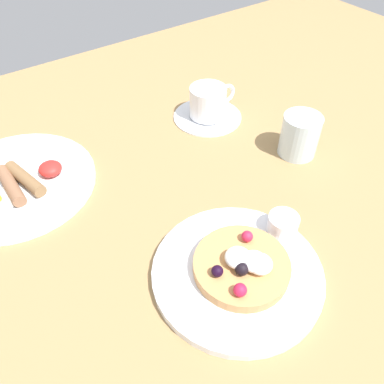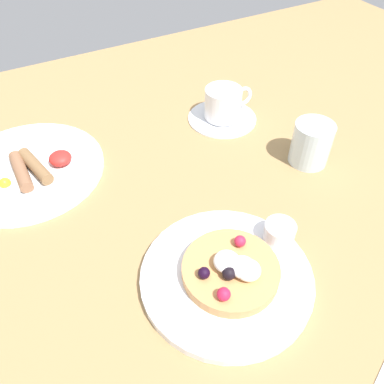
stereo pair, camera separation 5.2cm
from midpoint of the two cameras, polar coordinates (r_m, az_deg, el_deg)
name	(u,v)px [view 2 (the right image)]	position (r m, az deg, el deg)	size (l,w,h in m)	color
ground_plane	(157,233)	(0.64, -2.74, -6.14)	(2.10, 1.30, 0.03)	#97774B
pancake_plate	(226,277)	(0.56, 7.71, -12.28)	(0.24, 0.24, 0.01)	white
pancake_with_berries	(232,270)	(0.55, 8.57, -11.21)	(0.13, 0.13, 0.04)	tan
syrup_ramekin	(280,232)	(0.60, 15.05, -5.72)	(0.05, 0.05, 0.03)	white
breakfast_plate	(27,169)	(0.76, -21.03, 3.03)	(0.27, 0.27, 0.01)	white
fried_breakfast	(30,170)	(0.74, -20.60, 2.95)	(0.16, 0.10, 0.02)	brown
coffee_saucer	(222,118)	(0.85, 6.17, 10.65)	(0.14, 0.14, 0.01)	white
coffee_cup	(224,103)	(0.83, 6.47, 12.74)	(0.11, 0.08, 0.06)	white
water_glass	(311,143)	(0.75, 18.85, 6.62)	(0.07, 0.07, 0.08)	silver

